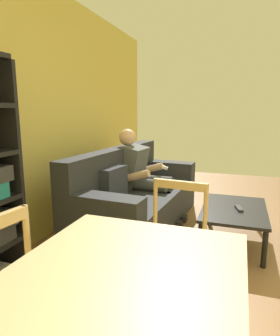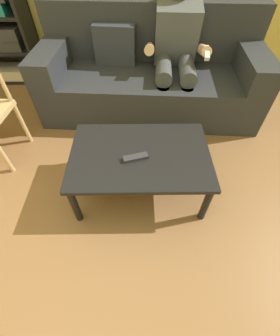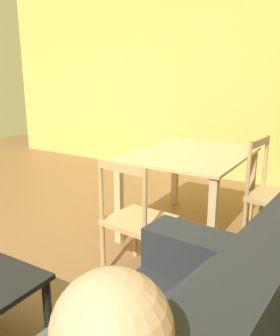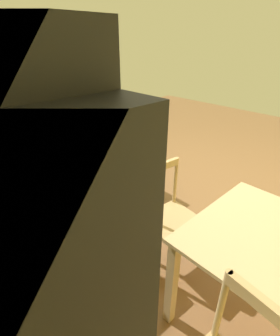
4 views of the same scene
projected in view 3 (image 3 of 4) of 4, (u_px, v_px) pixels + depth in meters
The scene contains 4 objects.
wall_side at pixel (164, 79), 5.24m from camera, with size 0.12×5.86×2.71m, color #D2BE5D.
dining_table at pixel (191, 165), 3.27m from camera, with size 1.20×0.95×0.76m.
dining_chair_near_wall at pixel (274, 197), 2.94m from camera, with size 0.47×0.47×0.94m.
dining_chair_facing_couch at pixel (137, 221), 2.56m from camera, with size 0.46×0.46×0.90m.
Camera 3 is at (1.49, 2.52, 1.48)m, focal length 38.36 mm.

